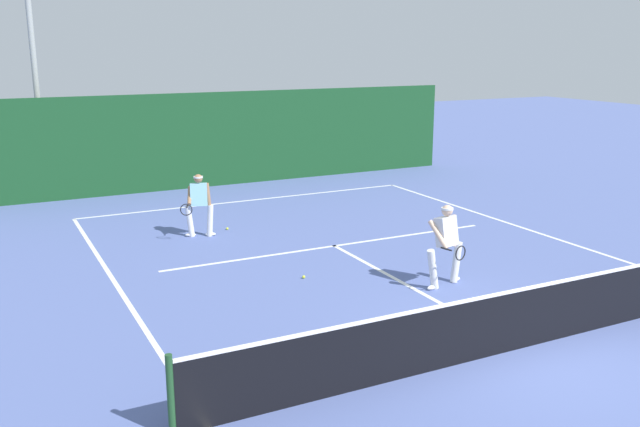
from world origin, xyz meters
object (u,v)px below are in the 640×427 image
(player_far, at_px, (199,203))
(light_pole, at_px, (32,39))
(player_near, at_px, (446,242))
(tennis_ball, at_px, (227,229))
(tennis_ball_extra, at_px, (304,277))

(player_far, height_order, light_pole, light_pole)
(player_near, relative_size, tennis_ball, 25.08)
(player_far, height_order, tennis_ball, player_far)
(player_far, bearing_deg, player_near, 139.77)
(tennis_ball_extra, bearing_deg, player_near, -35.60)
(tennis_ball, bearing_deg, tennis_ball_extra, -88.32)
(tennis_ball_extra, bearing_deg, tennis_ball, 91.68)
(tennis_ball, relative_size, tennis_ball_extra, 1.00)
(player_far, relative_size, tennis_ball, 23.98)
(player_far, xyz_separation_m, tennis_ball_extra, (0.93, -4.05, -0.83))
(player_near, bearing_deg, tennis_ball_extra, -49.28)
(player_far, bearing_deg, tennis_ball, -140.61)
(player_far, distance_m, tennis_ball, 1.19)
(player_near, height_order, tennis_ball_extra, player_near)
(light_pole, bearing_deg, player_near, -64.62)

